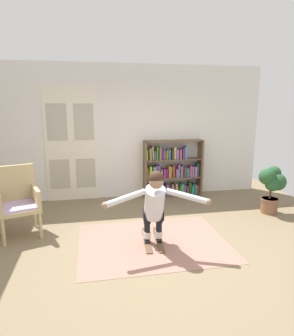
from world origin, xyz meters
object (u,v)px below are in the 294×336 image
at_px(bookshelf, 172,172).
at_px(wicker_chair, 17,199).
at_px(potted_plant, 272,184).
at_px(skis_pair, 153,240).
at_px(person_skier, 155,202).

relative_size(bookshelf, wicker_chair, 1.21).
relative_size(bookshelf, potted_plant, 1.48).
xyz_separation_m(wicker_chair, potted_plant, (4.53, 0.10, -0.02)).
bearing_deg(bookshelf, potted_plant, -41.55).
relative_size(wicker_chair, potted_plant, 1.22).
distance_m(bookshelf, potted_plant, 2.13).
relative_size(wicker_chair, skis_pair, 1.41).
distance_m(wicker_chair, person_skier, 2.21).
height_order(bookshelf, person_skier, bookshelf).
distance_m(skis_pair, person_skier, 0.71).
bearing_deg(person_skier, skis_pair, 84.88).
relative_size(potted_plant, person_skier, 0.62).
bearing_deg(skis_pair, wicker_chair, 161.86).
bearing_deg(skis_pair, potted_plant, 17.25).
bearing_deg(person_skier, wicker_chair, 156.76).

